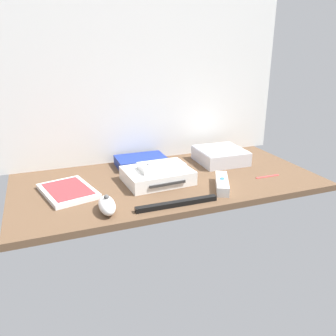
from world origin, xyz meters
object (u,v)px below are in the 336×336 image
at_px(game_console, 157,175).
at_px(game_case, 68,191).
at_px(mini_computer, 220,155).
at_px(sensor_bar, 177,204).
at_px(stylus_pen, 267,176).
at_px(network_router, 141,161).
at_px(remote_classic_pad, 161,166).
at_px(remote_nunchuk, 107,205).
at_px(remote_wand, 222,184).

distance_m(game_console, game_case, 0.28).
bearing_deg(mini_computer, sensor_bar, -135.44).
height_order(mini_computer, stylus_pen, mini_computer).
xyz_separation_m(mini_computer, network_router, (-0.30, 0.07, -0.01)).
bearing_deg(remote_classic_pad, game_case, 176.85).
bearing_deg(sensor_bar, mini_computer, 44.89).
relative_size(game_case, remote_nunchuk, 2.13).
xyz_separation_m(mini_computer, remote_classic_pad, (-0.28, -0.11, 0.03)).
height_order(remote_nunchuk, remote_classic_pad, remote_classic_pad).
bearing_deg(remote_classic_pad, mini_computer, 20.28).
relative_size(remote_nunchuk, sensor_bar, 0.43).
relative_size(network_router, remote_nunchuk, 1.77).
bearing_deg(sensor_bar, remote_classic_pad, 83.70).
bearing_deg(game_case, stylus_pen, -22.47).
height_order(game_console, stylus_pen, game_console).
bearing_deg(remote_wand, game_case, -169.39).
distance_m(network_router, remote_wand, 0.34).
distance_m(game_console, remote_wand, 0.21).
bearing_deg(game_case, mini_computer, -4.12).
xyz_separation_m(game_case, network_router, (0.28, 0.17, 0.01)).
bearing_deg(sensor_bar, remote_wand, 21.08).
bearing_deg(network_router, sensor_bar, -90.36).
distance_m(game_case, sensor_bar, 0.34).
xyz_separation_m(network_router, remote_nunchuk, (-0.19, -0.33, 0.00)).
bearing_deg(remote_nunchuk, mini_computer, 31.07).
distance_m(network_router, stylus_pen, 0.45).
height_order(mini_computer, sensor_bar, mini_computer).
xyz_separation_m(game_console, remote_nunchuk, (-0.20, -0.16, -0.00)).
height_order(remote_wand, remote_nunchuk, remote_nunchuk).
bearing_deg(stylus_pen, network_router, 144.41).
bearing_deg(remote_wand, mini_computer, 88.54).
distance_m(remote_wand, stylus_pen, 0.20).
height_order(mini_computer, network_router, mini_computer).
distance_m(mini_computer, remote_classic_pad, 0.30).
relative_size(mini_computer, network_router, 0.96).
xyz_separation_m(remote_wand, remote_nunchuk, (-0.37, -0.04, 0.01)).
bearing_deg(remote_wand, network_router, 147.15).
bearing_deg(stylus_pen, remote_classic_pad, 166.00).
relative_size(game_console, stylus_pen, 2.43).
relative_size(game_console, sensor_bar, 0.91).
xyz_separation_m(game_case, sensor_bar, (0.28, -0.20, -0.00)).
xyz_separation_m(sensor_bar, stylus_pen, (0.37, 0.10, -0.00)).
distance_m(network_router, remote_nunchuk, 0.38).
bearing_deg(stylus_pen, remote_wand, -171.02).
bearing_deg(remote_wand, stylus_pen, 35.36).
bearing_deg(remote_nunchuk, remote_classic_pad, 38.92).
height_order(network_router, remote_classic_pad, remote_classic_pad).
bearing_deg(sensor_bar, stylus_pen, 15.15).
bearing_deg(network_router, remote_classic_pad, -84.15).
relative_size(game_console, mini_computer, 1.26).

